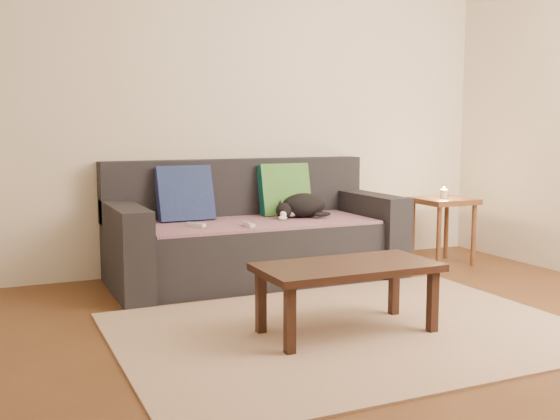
{
  "coord_description": "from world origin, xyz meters",
  "views": [
    {
      "loc": [
        -1.77,
        -2.86,
        1.11
      ],
      "look_at": [
        0.05,
        1.2,
        0.55
      ],
      "focal_mm": 42.0,
      "sensor_mm": 36.0,
      "label": 1
    }
  ],
  "objects_px": {
    "cat": "(302,206)",
    "sofa": "(253,237)",
    "coffee_table": "(347,273)",
    "wii_remote_a": "(196,225)",
    "wii_remote_b": "(249,225)",
    "side_table": "(443,210)"
  },
  "relations": [
    {
      "from": "side_table",
      "to": "coffee_table",
      "type": "height_order",
      "value": "side_table"
    },
    {
      "from": "side_table",
      "to": "sofa",
      "type": "bearing_deg",
      "value": 174.66
    },
    {
      "from": "cat",
      "to": "wii_remote_b",
      "type": "bearing_deg",
      "value": -128.72
    },
    {
      "from": "sofa",
      "to": "coffee_table",
      "type": "distance_m",
      "value": 1.45
    },
    {
      "from": "wii_remote_b",
      "to": "coffee_table",
      "type": "height_order",
      "value": "wii_remote_b"
    },
    {
      "from": "wii_remote_a",
      "to": "wii_remote_b",
      "type": "distance_m",
      "value": 0.36
    },
    {
      "from": "sofa",
      "to": "wii_remote_b",
      "type": "bearing_deg",
      "value": -116.2
    },
    {
      "from": "sofa",
      "to": "coffee_table",
      "type": "xyz_separation_m",
      "value": [
        -0.04,
        -1.44,
        0.03
      ]
    },
    {
      "from": "sofa",
      "to": "cat",
      "type": "distance_m",
      "value": 0.44
    },
    {
      "from": "cat",
      "to": "wii_remote_b",
      "type": "height_order",
      "value": "cat"
    },
    {
      "from": "coffee_table",
      "to": "wii_remote_b",
      "type": "bearing_deg",
      "value": 96.51
    },
    {
      "from": "sofa",
      "to": "side_table",
      "type": "xyz_separation_m",
      "value": [
        1.61,
        -0.15,
        0.14
      ]
    },
    {
      "from": "sofa",
      "to": "wii_remote_a",
      "type": "distance_m",
      "value": 0.56
    },
    {
      "from": "sofa",
      "to": "wii_remote_b",
      "type": "height_order",
      "value": "sofa"
    },
    {
      "from": "wii_remote_a",
      "to": "side_table",
      "type": "relative_size",
      "value": 0.28
    },
    {
      "from": "side_table",
      "to": "coffee_table",
      "type": "distance_m",
      "value": 2.1
    },
    {
      "from": "cat",
      "to": "coffee_table",
      "type": "distance_m",
      "value": 1.47
    },
    {
      "from": "cat",
      "to": "sofa",
      "type": "bearing_deg",
      "value": -163.39
    },
    {
      "from": "wii_remote_a",
      "to": "wii_remote_b",
      "type": "bearing_deg",
      "value": -140.81
    },
    {
      "from": "wii_remote_a",
      "to": "sofa",
      "type": "bearing_deg",
      "value": -97.66
    },
    {
      "from": "wii_remote_b",
      "to": "side_table",
      "type": "xyz_separation_m",
      "value": [
        1.77,
        0.18,
        -0.01
      ]
    },
    {
      "from": "side_table",
      "to": "wii_remote_b",
      "type": "bearing_deg",
      "value": -174.21
    }
  ]
}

